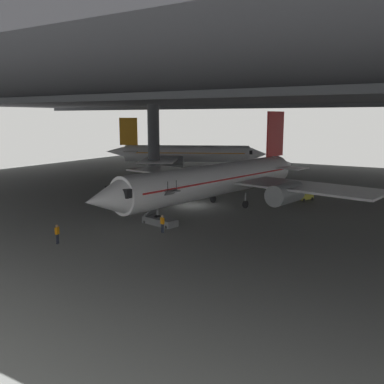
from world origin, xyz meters
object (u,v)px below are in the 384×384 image
at_px(boarding_stairs, 160,218).
at_px(airplane_main, 218,179).
at_px(crew_worker_near_nose, 57,233).
at_px(crew_worker_by_stairs, 162,223).
at_px(airplane_distant, 184,154).
at_px(baggage_tug, 305,197).

bearing_deg(boarding_stairs, airplane_main, 82.51).
distance_m(crew_worker_near_nose, crew_worker_by_stairs, 9.52).
bearing_deg(boarding_stairs, airplane_distant, 118.83).
distance_m(boarding_stairs, crew_worker_near_nose, 10.69).
bearing_deg(boarding_stairs, crew_worker_by_stairs, -51.55).
relative_size(airplane_main, airplane_distant, 1.16).
bearing_deg(airplane_distant, crew_worker_near_nose, -69.94).
distance_m(boarding_stairs, crew_worker_by_stairs, 3.09).
bearing_deg(crew_worker_by_stairs, airplane_main, 92.57).
distance_m(crew_worker_near_nose, airplane_distant, 53.92).
relative_size(crew_worker_by_stairs, baggage_tug, 0.69).
bearing_deg(crew_worker_by_stairs, airplane_distant, 119.42).
bearing_deg(crew_worker_near_nose, boarding_stairs, 68.64).
xyz_separation_m(crew_worker_by_stairs, airplane_distant, (-24.29, 43.06, 2.34)).
relative_size(boarding_stairs, baggage_tug, 1.88).
height_order(airplane_main, crew_worker_by_stairs, airplane_main).
distance_m(crew_worker_by_stairs, baggage_tug, 23.63).
bearing_deg(crew_worker_near_nose, airplane_main, 75.46).
xyz_separation_m(airplane_distant, baggage_tug, (31.45, -20.54, -2.79)).
xyz_separation_m(crew_worker_near_nose, crew_worker_by_stairs, (5.81, 7.54, -0.00)).
height_order(airplane_distant, baggage_tug, airplane_distant).
relative_size(crew_worker_by_stairs, airplane_distant, 0.05).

